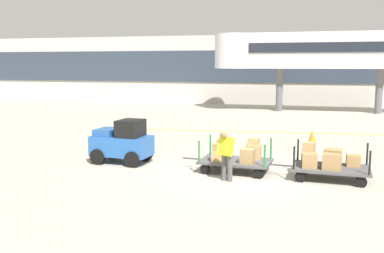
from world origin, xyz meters
TOP-DOWN VIEW (x-y plane):
  - ground_plane at (0.00, 0.00)m, footprint 120.00×120.00m
  - apron_lead_line at (1.23, 9.44)m, footprint 17.52×2.11m
  - terminal_building at (0.00, 25.97)m, footprint 63.39×2.51m
  - jet_bridge at (2.00, 19.99)m, footprint 14.84×3.00m
  - baggage_tug at (-4.29, 0.88)m, footprint 2.18×1.36m
  - baggage_cart_lead at (-0.13, 0.62)m, footprint 3.05×1.57m
  - baggage_cart_middle at (2.73, 0.40)m, footprint 3.05×1.57m
  - baggage_handler at (-0.25, -0.64)m, footprint 0.52×0.53m
  - safety_cone_near at (2.39, 6.79)m, footprint 0.36×0.36m

SIDE VIEW (x-z plane):
  - ground_plane at x=0.00m, z-range 0.00..0.00m
  - apron_lead_line at x=1.23m, z-range 0.00..0.01m
  - safety_cone_near at x=2.39m, z-range 0.00..0.55m
  - baggage_cart_middle at x=2.73m, z-range -0.02..1.08m
  - baggage_cart_lead at x=-0.13m, z-range -0.02..1.09m
  - baggage_tug at x=-4.29m, z-range -0.04..1.54m
  - baggage_handler at x=-0.25m, z-range 0.08..1.65m
  - terminal_building at x=0.00m, z-range 0.01..6.08m
  - jet_bridge at x=2.00m, z-range 1.56..7.38m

